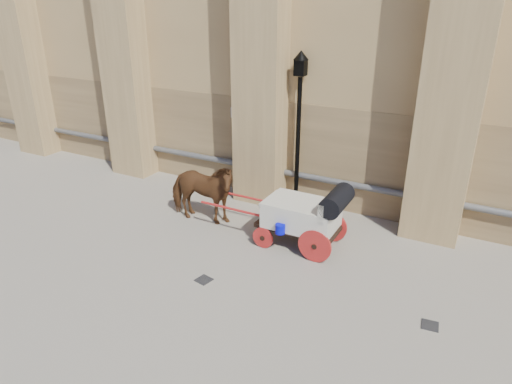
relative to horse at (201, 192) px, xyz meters
The scene contains 6 objects.
ground 2.41m from the horse, 40.88° to the right, with size 90.00×90.00×0.00m, color gray.
horse is the anchor object (origin of this frame).
carriage 3.04m from the horse, ahead, with size 3.82×1.35×1.67m.
street_lamp 3.29m from the horse, 51.73° to the left, with size 0.42×0.42×4.47m.
drain_grate_near 3.01m from the horse, 55.29° to the right, with size 0.32×0.32×0.01m, color black.
drain_grate_far 6.57m from the horse, 14.13° to the right, with size 0.32×0.32×0.01m, color black.
Camera 1 is at (4.98, -7.85, 5.81)m, focal length 32.00 mm.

